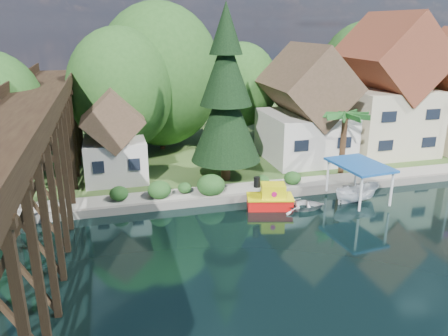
{
  "coord_description": "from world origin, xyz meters",
  "views": [
    {
      "loc": [
        -11.19,
        -22.07,
        13.15
      ],
      "look_at": [
        -3.74,
        6.0,
        3.55
      ],
      "focal_mm": 35.0,
      "sensor_mm": 36.0,
      "label": 1
    }
  ],
  "objects": [
    {
      "name": "ground",
      "position": [
        0.0,
        0.0,
        0.0
      ],
      "size": [
        140.0,
        140.0,
        0.0
      ],
      "primitive_type": "plane",
      "color": "black",
      "rests_on": "ground"
    },
    {
      "name": "bank",
      "position": [
        0.0,
        34.0,
        0.25
      ],
      "size": [
        140.0,
        52.0,
        0.5
      ],
      "primitive_type": "cube",
      "color": "#29481C",
      "rests_on": "ground"
    },
    {
      "name": "seawall",
      "position": [
        4.0,
        8.0,
        0.31
      ],
      "size": [
        60.0,
        0.4,
        0.62
      ],
      "primitive_type": "cube",
      "color": "slate",
      "rests_on": "ground"
    },
    {
      "name": "promenade",
      "position": [
        6.0,
        9.3,
        0.53
      ],
      "size": [
        50.0,
        2.6,
        0.06
      ],
      "primitive_type": "cube",
      "color": "gray",
      "rests_on": "bank"
    },
    {
      "name": "trestle_bridge",
      "position": [
        -16.0,
        5.17,
        5.35
      ],
      "size": [
        4.12,
        44.18,
        9.3
      ],
      "color": "black",
      "rests_on": "ground"
    },
    {
      "name": "house_left",
      "position": [
        7.0,
        16.0,
        5.14
      ],
      "size": [
        7.64,
        8.64,
        11.02
      ],
      "color": "beige",
      "rests_on": "bank"
    },
    {
      "name": "house_center",
      "position": [
        16.0,
        16.5,
        6.42
      ],
      "size": [
        8.65,
        9.18,
        13.89
      ],
      "color": "#C2B897",
      "rests_on": "bank"
    },
    {
      "name": "shed",
      "position": [
        -11.0,
        14.5,
        3.83
      ],
      "size": [
        5.09,
        5.4,
        7.85
      ],
      "color": "beige",
      "rests_on": "bank"
    },
    {
      "name": "bg_trees",
      "position": [
        1.0,
        21.25,
        7.29
      ],
      "size": [
        49.9,
        13.3,
        10.57
      ],
      "color": "#382314",
      "rests_on": "bank"
    },
    {
      "name": "shrubs",
      "position": [
        -4.6,
        9.26,
        1.23
      ],
      "size": [
        15.76,
        2.47,
        1.7
      ],
      "color": "#173E16",
      "rests_on": "bank"
    },
    {
      "name": "conifer",
      "position": [
        -2.0,
        11.96,
        7.42
      ],
      "size": [
        5.84,
        5.84,
        14.37
      ],
      "color": "#382314",
      "rests_on": "bank"
    },
    {
      "name": "palm_tree",
      "position": [
        8.37,
        10.95,
        5.55
      ],
      "size": [
        4.45,
        4.45,
        5.79
      ],
      "color": "#382314",
      "rests_on": "bank"
    },
    {
      "name": "tugboat",
      "position": [
        -0.05,
        6.32,
        0.75
      ],
      "size": [
        3.78,
        2.65,
        2.49
      ],
      "color": "red",
      "rests_on": "ground"
    },
    {
      "name": "boat_white_a",
      "position": [
        2.07,
        5.55,
        0.37
      ],
      "size": [
        4.13,
        3.39,
        0.75
      ],
      "primitive_type": "imported",
      "rotation": [
        0.0,
        0.0,
        1.32
      ],
      "color": "silver",
      "rests_on": "ground"
    },
    {
      "name": "boat_canopy",
      "position": [
        6.83,
        5.65,
        1.33
      ],
      "size": [
        4.02,
        5.13,
        3.11
      ],
      "color": "white",
      "rests_on": "ground"
    }
  ]
}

